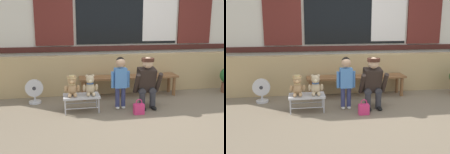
% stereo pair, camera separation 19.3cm
% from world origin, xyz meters
% --- Properties ---
extents(ground_plane, '(60.00, 60.00, 0.00)m').
position_xyz_m(ground_plane, '(0.00, 0.00, 0.00)').
color(ground_plane, '#756651').
extents(brick_low_wall, '(7.31, 0.25, 0.85)m').
position_xyz_m(brick_low_wall, '(0.00, 1.43, 0.42)').
color(brick_low_wall, tan).
rests_on(brick_low_wall, ground).
extents(shop_facade, '(7.46, 0.26, 3.78)m').
position_xyz_m(shop_facade, '(0.00, 1.94, 1.89)').
color(shop_facade, silver).
rests_on(shop_facade, ground).
extents(wooden_bench_long, '(2.10, 0.40, 0.44)m').
position_xyz_m(wooden_bench_long, '(-0.15, 1.06, 0.37)').
color(wooden_bench_long, brown).
rests_on(wooden_bench_long, ground).
extents(small_display_bench, '(0.64, 0.36, 0.30)m').
position_xyz_m(small_display_bench, '(-1.23, 0.27, 0.27)').
color(small_display_bench, '#BCBCC1').
rests_on(small_display_bench, ground).
extents(teddy_bear_with_hat, '(0.28, 0.27, 0.36)m').
position_xyz_m(teddy_bear_with_hat, '(-1.39, 0.27, 0.47)').
color(teddy_bear_with_hat, tan).
rests_on(teddy_bear_with_hat, small_display_bench).
extents(teddy_bear_plain, '(0.28, 0.26, 0.36)m').
position_xyz_m(teddy_bear_plain, '(-1.07, 0.27, 0.46)').
color(teddy_bear_plain, '#CCB289').
rests_on(teddy_bear_plain, small_display_bench).
extents(child_standing, '(0.35, 0.18, 0.96)m').
position_xyz_m(child_standing, '(-0.52, 0.29, 0.59)').
color(child_standing, navy).
rests_on(child_standing, ground).
extents(adult_crouching, '(0.50, 0.49, 0.95)m').
position_xyz_m(adult_crouching, '(-0.02, 0.28, 0.48)').
color(adult_crouching, '#333338').
rests_on(adult_crouching, ground).
extents(handbag_on_ground, '(0.18, 0.11, 0.27)m').
position_xyz_m(handbag_on_ground, '(-0.27, -0.06, 0.10)').
color(handbag_on_ground, '#E53370').
rests_on(handbag_on_ground, ground).
extents(floor_fan, '(0.34, 0.24, 0.48)m').
position_xyz_m(floor_fan, '(-2.09, 0.91, 0.24)').
color(floor_fan, silver).
rests_on(floor_fan, ground).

